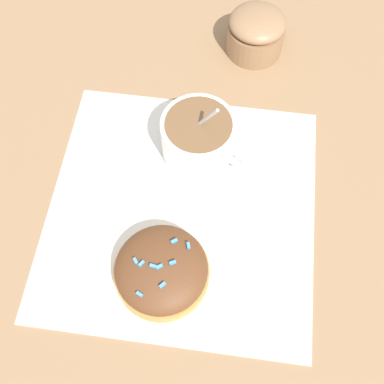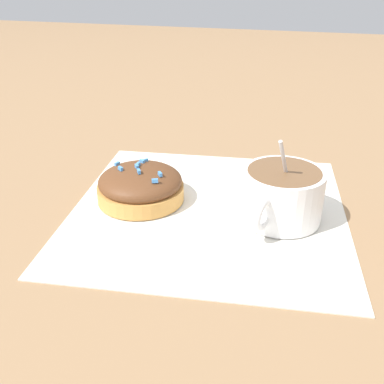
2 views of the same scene
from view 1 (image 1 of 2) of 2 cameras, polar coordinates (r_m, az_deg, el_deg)
ground_plane at (r=0.54m, az=-1.32°, el=-2.15°), size 3.00×3.00×0.00m
paper_napkin at (r=0.54m, az=-1.33°, el=-2.09°), size 0.35×0.35×0.00m
coffee_cup at (r=0.54m, az=1.22°, el=6.96°), size 0.09×0.11×0.10m
frosted_pastry at (r=0.49m, az=-3.31°, el=-10.04°), size 0.10×0.10×0.05m
sugar_bowl at (r=0.66m, az=8.13°, el=19.44°), size 0.08×0.08×0.06m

